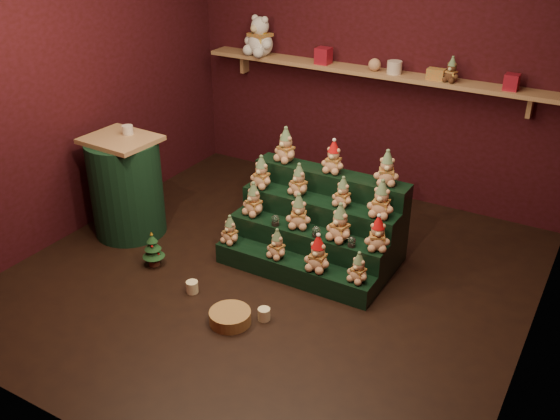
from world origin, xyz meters
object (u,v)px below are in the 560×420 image
Objects in this scene: mini_christmas_tree at (153,249)px; brown_bear at (452,70)px; riser_tier_front at (293,270)px; white_bear at (260,30)px; side_table at (126,186)px; snow_globe_b at (316,232)px; snow_globe_c at (352,242)px; snow_globe_a at (275,220)px; mug_left at (192,287)px; wicker_basket at (230,317)px; mug_right at (264,314)px.

mini_christmas_tree is 1.46× the size of brown_bear.
riser_tier_front is 2.74× the size of white_bear.
riser_tier_front is at bearing 4.65° from side_table.
snow_globe_c is at bearing 0.00° from snow_globe_b.
snow_globe_c is at bearing 19.89° from mini_christmas_tree.
snow_globe_a is 0.18× the size of white_bear.
snow_globe_a is 2.11m from brown_bear.
snow_globe_c is 0.89× the size of mug_left.
white_bear reaches higher than mug_left.
riser_tier_front is 4.33× the size of mini_christmas_tree.
white_bear is (-1.84, 1.62, 1.17)m from snow_globe_c.
snow_globe_c is 1.12m from wicker_basket.
snow_globe_c is 0.09× the size of side_table.
snow_globe_c is (0.44, 0.16, 0.31)m from riser_tier_front.
mini_christmas_tree is 1.23m from mug_right.
side_table is 1.79m from wicker_basket.
snow_globe_b is at bearing 52.88° from riser_tier_front.
brown_bear is at bearing 73.64° from wicker_basket.
mini_christmas_tree is 0.57m from mug_left.
mug_right is at bearing -115.62° from snow_globe_c.
wicker_basket is at bearing -18.31° from mini_christmas_tree.
mug_left is at bearing -22.13° from side_table.
side_table is (-1.71, -0.06, 0.37)m from riser_tier_front.
snow_globe_b is 1.06× the size of snow_globe_c.
brown_bear is at bearing 83.43° from snow_globe_c.
mini_christmas_tree is at bearing 161.69° from wicker_basket.
mug_right is (1.21, -0.18, -0.11)m from mini_christmas_tree.
white_bear is at bearing 128.25° from riser_tier_front.
side_table is 1.91m from mug_right.
mini_christmas_tree reaches higher than wicker_basket.
mug_right is at bearing -93.25° from snow_globe_b.
mug_right is (0.08, -0.59, -0.04)m from riser_tier_front.
riser_tier_front is 15.39× the size of snow_globe_b.
snow_globe_c reaches higher than mini_christmas_tree.
mini_christmas_tree reaches higher than mug_right.
white_bear reaches higher than snow_globe_b.
white_bear is (0.31, 1.84, 1.11)m from side_table.
side_table is (-2.15, -0.22, 0.06)m from snow_globe_c.
snow_globe_c is 0.17× the size of white_bear.
mug_right is (1.79, -0.53, -0.42)m from side_table.
mug_left is 2.99m from brown_bear.
side_table is at bearing -174.21° from snow_globe_c.
white_bear is (-1.40, 1.78, 1.49)m from riser_tier_front.
mini_christmas_tree is 1.08m from wicker_basket.
white_bear is (-0.27, 2.19, 1.42)m from mini_christmas_tree.
mug_left is at bearing -105.68° from brown_bear.
mug_right is 0.42× the size of brown_bear.
snow_globe_b is 0.18× the size of white_bear.
snow_globe_b reaches higher than mug_left.
white_bear is at bearing 133.25° from snow_globe_b.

